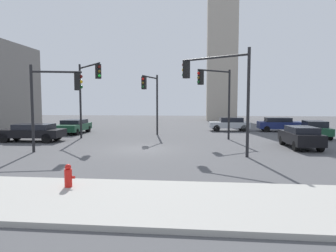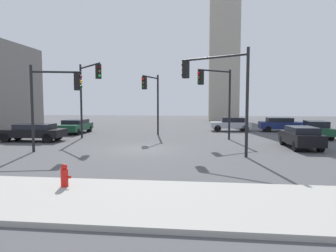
{
  "view_description": "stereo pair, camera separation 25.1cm",
  "coord_description": "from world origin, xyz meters",
  "px_view_note": "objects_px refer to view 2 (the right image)",
  "views": [
    {
      "loc": [
        3.52,
        -18.07,
        2.91
      ],
      "look_at": [
        1.37,
        2.97,
        1.21
      ],
      "focal_mm": 32.14,
      "sensor_mm": 36.0,
      "label": 1
    },
    {
      "loc": [
        3.77,
        -18.05,
        2.91
      ],
      "look_at": [
        1.37,
        2.97,
        1.21
      ],
      "focal_mm": 32.14,
      "sensor_mm": 36.0,
      "label": 2
    }
  ],
  "objects_px": {
    "traffic_light_2": "(152,92)",
    "car_5": "(301,137)",
    "traffic_light_1": "(55,92)",
    "fire_hydrant": "(64,176)",
    "car_0": "(75,126)",
    "car_4": "(281,124)",
    "car_3": "(33,132)",
    "car_2": "(231,124)",
    "traffic_light_0": "(89,85)",
    "traffic_light_3": "(216,81)",
    "car_1": "(316,129)",
    "traffic_light_4": "(216,89)"
  },
  "relations": [
    {
      "from": "car_4",
      "to": "traffic_light_1",
      "type": "bearing_deg",
      "value": -138.8
    },
    {
      "from": "traffic_light_1",
      "to": "car_3",
      "type": "distance_m",
      "value": 6.37
    },
    {
      "from": "traffic_light_3",
      "to": "fire_hydrant",
      "type": "distance_m",
      "value": 10.01
    },
    {
      "from": "car_1",
      "to": "car_3",
      "type": "bearing_deg",
      "value": -71.87
    },
    {
      "from": "traffic_light_4",
      "to": "car_5",
      "type": "relative_size",
      "value": 1.32
    },
    {
      "from": "fire_hydrant",
      "to": "traffic_light_3",
      "type": "bearing_deg",
      "value": 56.42
    },
    {
      "from": "traffic_light_3",
      "to": "fire_hydrant",
      "type": "xyz_separation_m",
      "value": [
        -5.18,
        -7.8,
        -3.54
      ]
    },
    {
      "from": "traffic_light_4",
      "to": "fire_hydrant",
      "type": "height_order",
      "value": "traffic_light_4"
    },
    {
      "from": "traffic_light_4",
      "to": "fire_hydrant",
      "type": "relative_size",
      "value": 7.11
    },
    {
      "from": "traffic_light_4",
      "to": "car_2",
      "type": "xyz_separation_m",
      "value": [
        1.87,
        7.84,
        -3.12
      ]
    },
    {
      "from": "car_2",
      "to": "traffic_light_1",
      "type": "bearing_deg",
      "value": 46.99
    },
    {
      "from": "car_2",
      "to": "traffic_light_0",
      "type": "bearing_deg",
      "value": 33.68
    },
    {
      "from": "car_3",
      "to": "car_1",
      "type": "bearing_deg",
      "value": -169.74
    },
    {
      "from": "traffic_light_2",
      "to": "car_5",
      "type": "xyz_separation_m",
      "value": [
        10.39,
        -5.35,
        -2.97
      ]
    },
    {
      "from": "car_0",
      "to": "car_5",
      "type": "distance_m",
      "value": 19.25
    },
    {
      "from": "traffic_light_0",
      "to": "car_3",
      "type": "relative_size",
      "value": 1.25
    },
    {
      "from": "car_0",
      "to": "car_4",
      "type": "distance_m",
      "value": 19.81
    },
    {
      "from": "traffic_light_1",
      "to": "fire_hydrant",
      "type": "bearing_deg",
      "value": -75.4
    },
    {
      "from": "traffic_light_0",
      "to": "car_1",
      "type": "height_order",
      "value": "traffic_light_0"
    },
    {
      "from": "car_1",
      "to": "car_5",
      "type": "xyz_separation_m",
      "value": [
        -3.01,
        -5.78,
        0.01
      ]
    },
    {
      "from": "traffic_light_2",
      "to": "car_5",
      "type": "relative_size",
      "value": 1.3
    },
    {
      "from": "traffic_light_4",
      "to": "car_0",
      "type": "xyz_separation_m",
      "value": [
        -12.73,
        4.03,
        -3.16
      ]
    },
    {
      "from": "traffic_light_0",
      "to": "traffic_light_3",
      "type": "bearing_deg",
      "value": 21.25
    },
    {
      "from": "traffic_light_3",
      "to": "traffic_light_4",
      "type": "bearing_deg",
      "value": -61.36
    },
    {
      "from": "traffic_light_0",
      "to": "car_5",
      "type": "relative_size",
      "value": 1.45
    },
    {
      "from": "traffic_light_1",
      "to": "traffic_light_2",
      "type": "bearing_deg",
      "value": 48.78
    },
    {
      "from": "car_0",
      "to": "car_1",
      "type": "height_order",
      "value": "car_1"
    },
    {
      "from": "car_5",
      "to": "car_3",
      "type": "bearing_deg",
      "value": 84.99
    },
    {
      "from": "car_5",
      "to": "traffic_light_0",
      "type": "bearing_deg",
      "value": 80.01
    },
    {
      "from": "car_1",
      "to": "fire_hydrant",
      "type": "bearing_deg",
      "value": -33.81
    },
    {
      "from": "traffic_light_0",
      "to": "car_1",
      "type": "distance_m",
      "value": 18.32
    },
    {
      "from": "traffic_light_3",
      "to": "car_5",
      "type": "xyz_separation_m",
      "value": [
        5.43,
        2.57,
        -3.32
      ]
    },
    {
      "from": "traffic_light_2",
      "to": "car_5",
      "type": "bearing_deg",
      "value": 76.19
    },
    {
      "from": "traffic_light_0",
      "to": "car_5",
      "type": "height_order",
      "value": "traffic_light_0"
    },
    {
      "from": "car_1",
      "to": "car_2",
      "type": "height_order",
      "value": "car_1"
    },
    {
      "from": "traffic_light_1",
      "to": "car_3",
      "type": "xyz_separation_m",
      "value": [
        -3.95,
        4.16,
        -2.76
      ]
    },
    {
      "from": "traffic_light_4",
      "to": "car_1",
      "type": "xyz_separation_m",
      "value": [
        8.18,
        2.72,
        -3.11
      ]
    },
    {
      "from": "traffic_light_1",
      "to": "car_3",
      "type": "bearing_deg",
      "value": 119.66
    },
    {
      "from": "traffic_light_3",
      "to": "fire_hydrant",
      "type": "relative_size",
      "value": 7.59
    },
    {
      "from": "traffic_light_3",
      "to": "car_3",
      "type": "relative_size",
      "value": 1.22
    },
    {
      "from": "car_1",
      "to": "car_4",
      "type": "relative_size",
      "value": 0.99
    },
    {
      "from": "traffic_light_2",
      "to": "traffic_light_1",
      "type": "bearing_deg",
      "value": -13.97
    },
    {
      "from": "traffic_light_0",
      "to": "car_2",
      "type": "xyz_separation_m",
      "value": [
        11.35,
        8.62,
        -3.45
      ]
    },
    {
      "from": "traffic_light_2",
      "to": "traffic_light_3",
      "type": "bearing_deg",
      "value": 45.47
    },
    {
      "from": "car_1",
      "to": "traffic_light_4",
      "type": "bearing_deg",
      "value": -65.26
    },
    {
      "from": "traffic_light_1",
      "to": "car_1",
      "type": "xyz_separation_m",
      "value": [
        17.67,
        8.68,
        -2.75
      ]
    },
    {
      "from": "traffic_light_1",
      "to": "car_2",
      "type": "relative_size",
      "value": 1.25
    },
    {
      "from": "traffic_light_4",
      "to": "car_1",
      "type": "relative_size",
      "value": 1.29
    },
    {
      "from": "car_0",
      "to": "car_4",
      "type": "bearing_deg",
      "value": 100.17
    },
    {
      "from": "fire_hydrant",
      "to": "car_4",
      "type": "height_order",
      "value": "car_4"
    }
  ]
}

